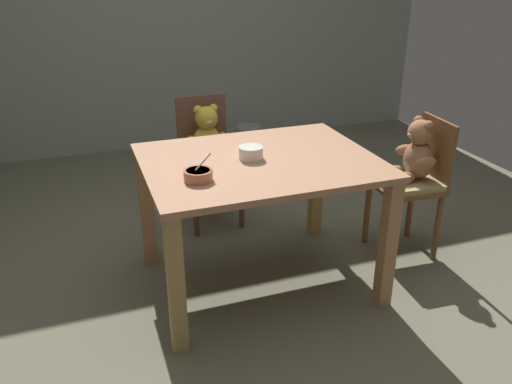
{
  "coord_description": "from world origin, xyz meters",
  "views": [
    {
      "loc": [
        -0.86,
        -2.34,
        1.67
      ],
      "look_at": [
        0.0,
        0.05,
        0.53
      ],
      "focal_mm": 36.6,
      "sensor_mm": 36.0,
      "label": 1
    }
  ],
  "objects_px": {
    "teddy_chair_far_center": "(208,145)",
    "dining_table": "(259,181)",
    "porridge_bowl_white_center": "(251,152)",
    "porridge_bowl_terracotta_near_left": "(198,175)",
    "teddy_chair_near_right": "(414,168)",
    "metal_pail": "(249,138)"
  },
  "relations": [
    {
      "from": "porridge_bowl_white_center",
      "to": "teddy_chair_far_center",
      "type": "bearing_deg",
      "value": 90.86
    },
    {
      "from": "porridge_bowl_white_center",
      "to": "metal_pail",
      "type": "xyz_separation_m",
      "value": [
        0.72,
        2.13,
        -0.66
      ]
    },
    {
      "from": "teddy_chair_far_center",
      "to": "teddy_chair_near_right",
      "type": "relative_size",
      "value": 0.99
    },
    {
      "from": "teddy_chair_far_center",
      "to": "metal_pail",
      "type": "bearing_deg",
      "value": 149.33
    },
    {
      "from": "dining_table",
      "to": "teddy_chair_far_center",
      "type": "distance_m",
      "value": 0.87
    },
    {
      "from": "porridge_bowl_terracotta_near_left",
      "to": "metal_pail",
      "type": "bearing_deg",
      "value": 65.9
    },
    {
      "from": "porridge_bowl_white_center",
      "to": "porridge_bowl_terracotta_near_left",
      "type": "xyz_separation_m",
      "value": [
        -0.32,
        -0.19,
        -0.01
      ]
    },
    {
      "from": "porridge_bowl_terracotta_near_left",
      "to": "metal_pail",
      "type": "relative_size",
      "value": 0.59
    },
    {
      "from": "teddy_chair_far_center",
      "to": "dining_table",
      "type": "bearing_deg",
      "value": 2.24
    },
    {
      "from": "teddy_chair_near_right",
      "to": "porridge_bowl_terracotta_near_left",
      "type": "distance_m",
      "value": 1.37
    },
    {
      "from": "teddy_chair_near_right",
      "to": "dining_table",
      "type": "bearing_deg",
      "value": 5.29
    },
    {
      "from": "dining_table",
      "to": "teddy_chair_near_right",
      "type": "bearing_deg",
      "value": 1.48
    },
    {
      "from": "dining_table",
      "to": "porridge_bowl_terracotta_near_left",
      "type": "bearing_deg",
      "value": -154.68
    },
    {
      "from": "porridge_bowl_terracotta_near_left",
      "to": "teddy_chair_near_right",
      "type": "bearing_deg",
      "value": 8.34
    },
    {
      "from": "dining_table",
      "to": "metal_pail",
      "type": "xyz_separation_m",
      "value": [
        0.68,
        2.15,
        -0.5
      ]
    },
    {
      "from": "teddy_chair_near_right",
      "to": "metal_pail",
      "type": "xyz_separation_m",
      "value": [
        -0.3,
        2.12,
        -0.44
      ]
    },
    {
      "from": "teddy_chair_far_center",
      "to": "porridge_bowl_terracotta_near_left",
      "type": "relative_size",
      "value": 6.01
    },
    {
      "from": "dining_table",
      "to": "teddy_chair_far_center",
      "type": "height_order",
      "value": "teddy_chair_far_center"
    },
    {
      "from": "dining_table",
      "to": "porridge_bowl_terracotta_near_left",
      "type": "height_order",
      "value": "porridge_bowl_terracotta_near_left"
    },
    {
      "from": "teddy_chair_far_center",
      "to": "porridge_bowl_terracotta_near_left",
      "type": "bearing_deg",
      "value": -17.85
    },
    {
      "from": "porridge_bowl_white_center",
      "to": "porridge_bowl_terracotta_near_left",
      "type": "relative_size",
      "value": 0.89
    },
    {
      "from": "dining_table",
      "to": "porridge_bowl_white_center",
      "type": "height_order",
      "value": "porridge_bowl_white_center"
    }
  ]
}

